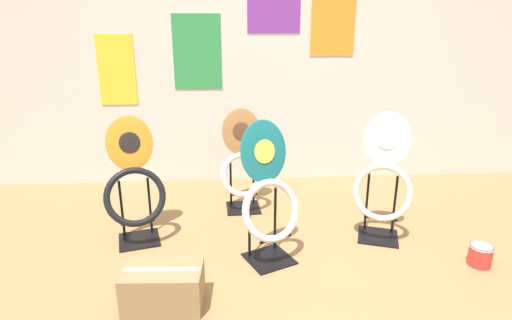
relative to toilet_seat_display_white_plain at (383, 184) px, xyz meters
name	(u,v)px	position (x,y,z in m)	size (l,w,h in m)	color
wall_back	(259,48)	(-0.77, 1.33, 0.89)	(8.00, 0.07, 2.60)	silver
toilet_seat_display_white_plain	(383,184)	(0.00, 0.00, 0.00)	(0.44, 0.36, 0.91)	black
toilet_seat_display_orange_sun	(134,188)	(-1.74, 0.09, -0.01)	(0.47, 0.43, 0.88)	black
toilet_seat_display_woodgrain	(243,167)	(-0.97, 0.59, -0.05)	(0.39, 0.35, 0.83)	black
toilet_seat_display_teal_sax	(269,200)	(-0.83, -0.24, 0.01)	(0.44, 0.37, 0.92)	black
paint_can	(480,255)	(0.51, -0.41, -0.34)	(0.15, 0.15, 0.14)	red
storage_box	(163,288)	(-1.45, -0.67, -0.30)	(0.44, 0.27, 0.23)	#93754C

